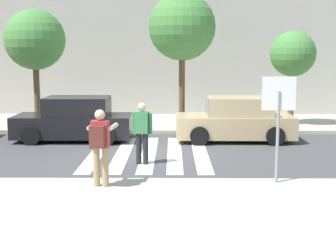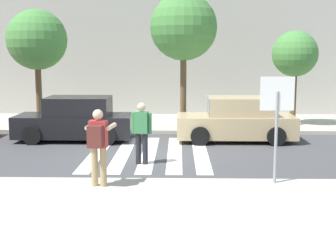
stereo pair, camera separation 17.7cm
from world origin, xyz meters
The scene contains 17 objects.
ground_plane centered at (0.00, 0.00, 0.00)m, with size 120.00×120.00×0.00m, color #424244.
sidewalk_near centered at (0.00, -6.20, 0.07)m, with size 60.00×6.00×0.14m, color #B2AD9E.
sidewalk_far centered at (0.00, 6.00, 0.07)m, with size 60.00×4.80×0.14m, color #B2AD9E.
building_facade_far centered at (0.00, 10.40, 2.81)m, with size 56.00×4.00×5.63m, color #ADA89E.
crosswalk_stripe_0 centered at (-1.60, 0.20, 0.00)m, with size 0.44×5.20×0.01m, color silver.
crosswalk_stripe_1 centered at (-0.80, 0.20, 0.00)m, with size 0.44×5.20×0.01m, color silver.
crosswalk_stripe_2 centered at (0.00, 0.20, 0.00)m, with size 0.44×5.20×0.01m, color silver.
crosswalk_stripe_3 centered at (0.80, 0.20, 0.00)m, with size 0.44×5.20×0.01m, color silver.
crosswalk_stripe_4 centered at (1.60, 0.20, 0.00)m, with size 0.44×5.20×0.01m, color silver.
stop_sign centered at (3.12, -3.51, 1.90)m, with size 0.76×0.08×2.43m.
photographer_with_backpack centered at (-0.86, -3.91, 1.17)m, with size 0.65×0.89×1.72m.
pedestrian_crossing centered at (-0.11, -1.23, 0.97)m, with size 0.57×0.31×1.72m.
parked_car_black centered at (-2.72, 2.30, 0.73)m, with size 4.10×1.92×1.55m.
parked_car_tan centered at (2.96, 2.30, 0.73)m, with size 4.10×1.92×1.55m.
street_tree_west centered at (-4.64, 4.41, 3.57)m, with size 2.36×2.36×4.63m.
street_tree_center centered at (1.10, 4.30, 4.05)m, with size 2.59×2.59×5.23m.
street_tree_east centered at (5.59, 5.08, 3.01)m, with size 1.84×1.84×3.82m.
Camera 1 is at (0.73, -13.99, 3.10)m, focal length 50.00 mm.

